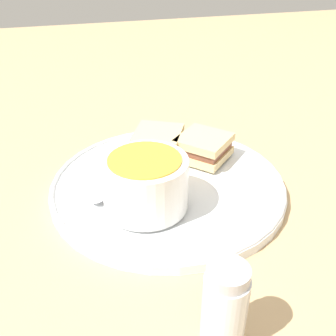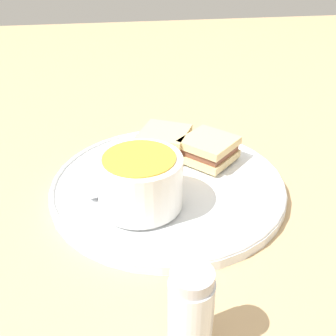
{
  "view_description": "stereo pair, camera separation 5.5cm",
  "coord_description": "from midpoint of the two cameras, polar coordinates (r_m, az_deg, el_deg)",
  "views": [
    {
      "loc": [
        -0.13,
        -0.45,
        0.32
      ],
      "look_at": [
        0.0,
        0.0,
        0.04
      ],
      "focal_mm": 42.0,
      "sensor_mm": 36.0,
      "label": 1
    },
    {
      "loc": [
        -0.07,
        -0.46,
        0.32
      ],
      "look_at": [
        0.0,
        0.0,
        0.04
      ],
      "focal_mm": 42.0,
      "sensor_mm": 36.0,
      "label": 2
    }
  ],
  "objects": [
    {
      "name": "ground_plane",
      "position": [
        0.57,
        -2.76,
        -3.25
      ],
      "size": [
        2.4,
        2.4,
        0.0
      ],
      "primitive_type": "plane",
      "color": "tan"
    },
    {
      "name": "soup_bowl",
      "position": [
        0.49,
        -6.51,
        -2.2
      ],
      "size": [
        0.11,
        0.11,
        0.07
      ],
      "color": "white",
      "rests_on": "plate"
    },
    {
      "name": "salt_shaker",
      "position": [
        0.35,
        3.57,
        -19.94
      ],
      "size": [
        0.04,
        0.04,
        0.09
      ],
      "color": "silver",
      "rests_on": "ground_plane"
    },
    {
      "name": "plate",
      "position": [
        0.56,
        -2.79,
        -2.48
      ],
      "size": [
        0.33,
        0.33,
        0.02
      ],
      "color": "white",
      "rests_on": "ground_plane"
    },
    {
      "name": "spoon",
      "position": [
        0.54,
        -12.84,
        -3.44
      ],
      "size": [
        0.06,
        0.12,
        0.01
      ],
      "rotation": [
        0.0,
        0.0,
        4.35
      ],
      "color": "silver",
      "rests_on": "plate"
    },
    {
      "name": "sandwich_half_near",
      "position": [
        0.6,
        2.62,
        3.03
      ],
      "size": [
        0.1,
        0.1,
        0.03
      ],
      "rotation": [
        0.0,
        0.0,
        0.75
      ],
      "color": "#DBBC7F",
      "rests_on": "plate"
    },
    {
      "name": "sandwich_half_far",
      "position": [
        0.62,
        -3.97,
        3.85
      ],
      "size": [
        0.1,
        0.1,
        0.03
      ],
      "rotation": [
        0.0,
        0.0,
        1.1
      ],
      "color": "#DBBC7F",
      "rests_on": "plate"
    }
  ]
}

